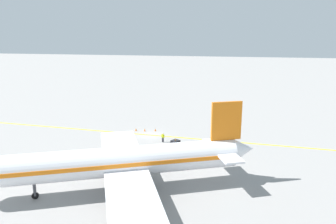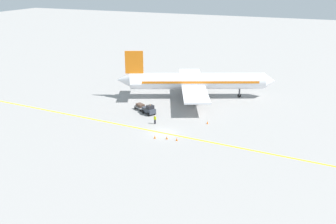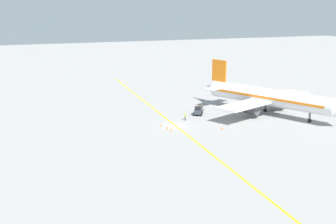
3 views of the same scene
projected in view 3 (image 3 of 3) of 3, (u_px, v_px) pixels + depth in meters
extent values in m
plane|color=gray|center=(175.00, 126.00, 91.50)|extent=(400.00, 400.00, 0.00)
cube|color=yellow|center=(175.00, 126.00, 91.50)|extent=(8.45, 119.76, 0.01)
cylinder|color=white|center=(270.00, 97.00, 99.78)|extent=(15.23, 28.96, 3.60)
cone|color=white|center=(211.00, 86.00, 111.17)|extent=(4.00, 3.97, 3.06)
cube|color=orange|center=(270.00, 97.00, 99.74)|extent=(14.07, 26.22, 0.50)
cube|color=white|center=(265.00, 100.00, 100.64)|extent=(27.76, 15.90, 0.36)
cylinder|color=#4C4C51|center=(278.00, 102.00, 104.33)|extent=(3.29, 3.81, 2.20)
cylinder|color=#4C4C51|center=(251.00, 109.00, 97.51)|extent=(3.29, 3.81, 2.20)
cube|color=orange|center=(219.00, 71.00, 108.52)|extent=(1.92, 3.81, 5.00)
cube|color=white|center=(220.00, 87.00, 109.06)|extent=(9.21, 5.78, 0.24)
cylinder|color=#4C4C51|center=(310.00, 116.00, 93.66)|extent=(0.36, 0.36, 2.00)
cylinder|color=black|center=(309.00, 121.00, 93.88)|extent=(0.57, 0.85, 0.80)
cylinder|color=#4C4C51|center=(265.00, 106.00, 102.81)|extent=(0.36, 0.36, 2.00)
cylinder|color=black|center=(265.00, 110.00, 103.03)|extent=(0.57, 0.85, 0.80)
cylinder|color=#4C4C51|center=(257.00, 108.00, 100.62)|extent=(0.36, 0.36, 2.00)
cylinder|color=black|center=(257.00, 112.00, 100.85)|extent=(0.57, 0.85, 0.80)
cube|color=#333842|center=(198.00, 111.00, 100.21)|extent=(2.84, 3.34, 0.90)
cube|color=black|center=(198.00, 108.00, 99.50)|extent=(1.66, 1.60, 0.70)
sphere|color=orange|center=(198.00, 106.00, 99.40)|extent=(0.16, 0.16, 0.16)
cylinder|color=black|center=(201.00, 114.00, 99.25)|extent=(0.58, 0.73, 0.70)
cylinder|color=black|center=(194.00, 114.00, 99.51)|extent=(0.58, 0.73, 0.70)
cylinder|color=black|center=(202.00, 112.00, 101.12)|extent=(0.58, 0.73, 0.70)
cylinder|color=black|center=(195.00, 112.00, 101.38)|extent=(0.58, 0.73, 0.70)
cube|color=gray|center=(200.00, 109.00, 103.34)|extent=(2.55, 2.95, 0.20)
cube|color=#4C382D|center=(200.00, 107.00, 103.25)|extent=(1.90, 2.14, 0.60)
cylinder|color=black|center=(202.00, 112.00, 102.31)|extent=(0.35, 0.45, 0.44)
cylinder|color=black|center=(196.00, 111.00, 102.52)|extent=(0.35, 0.45, 0.44)
cylinder|color=black|center=(203.00, 110.00, 104.30)|extent=(0.35, 0.45, 0.44)
cylinder|color=black|center=(198.00, 109.00, 104.52)|extent=(0.35, 0.45, 0.44)
cylinder|color=#23232D|center=(185.00, 118.00, 95.70)|extent=(0.16, 0.16, 0.85)
cylinder|color=#23232D|center=(185.00, 118.00, 95.51)|extent=(0.16, 0.16, 0.85)
cube|color=#CCD819|center=(185.00, 115.00, 95.44)|extent=(0.30, 0.40, 0.60)
cylinder|color=#CCD819|center=(185.00, 115.00, 95.67)|extent=(0.10, 0.10, 0.55)
cylinder|color=#CCD819|center=(185.00, 115.00, 95.21)|extent=(0.10, 0.10, 0.55)
sphere|color=beige|center=(185.00, 113.00, 95.34)|extent=(0.22, 0.22, 0.22)
cone|color=orange|center=(168.00, 127.00, 89.23)|extent=(0.32, 0.32, 0.55)
cone|color=orange|center=(161.00, 125.00, 90.87)|extent=(0.32, 0.32, 0.55)
cone|color=orange|center=(222.00, 128.00, 88.76)|extent=(0.32, 0.32, 0.55)
cone|color=orange|center=(171.00, 130.00, 87.63)|extent=(0.32, 0.32, 0.55)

